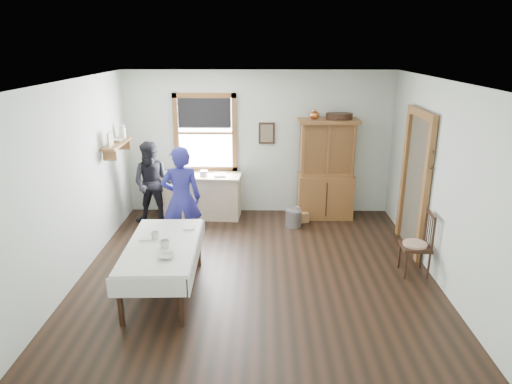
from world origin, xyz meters
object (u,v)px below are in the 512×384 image
dining_table (164,268)px  woman_blue (182,203)px  work_counter (203,196)px  spindle_chair (416,244)px  china_hutch (326,169)px  wicker_basket (299,217)px  pail (294,218)px  figure_dark (153,186)px

dining_table → woman_blue: bearing=88.9°
work_counter → spindle_chair: 3.97m
china_hutch → woman_blue: bearing=-150.2°
china_hutch → spindle_chair: size_ratio=1.99×
china_hutch → wicker_basket: 1.01m
china_hutch → dining_table: china_hutch is taller
work_counter → dining_table: bearing=-89.7°
woman_blue → china_hutch: bearing=-159.6°
work_counter → dining_table: size_ratio=0.83×
dining_table → wicker_basket: 3.23m
work_counter → china_hutch: size_ratio=0.78×
pail → woman_blue: size_ratio=0.20×
pail → wicker_basket: (0.12, 0.23, -0.06)m
pail → figure_dark: 2.60m
figure_dark → wicker_basket: bearing=6.4°
work_counter → woman_blue: 1.46m
wicker_basket → china_hutch: bearing=28.4°
work_counter → figure_dark: bearing=-155.4°
china_hutch → figure_dark: size_ratio=1.33×
work_counter → wicker_basket: size_ratio=4.72×
woman_blue → figure_dark: bearing=-67.1°
work_counter → figure_dark: 0.95m
wicker_basket → woman_blue: (-1.95, -1.17, 0.69)m
woman_blue → wicker_basket: bearing=-159.1°
woman_blue → figure_dark: woman_blue is taller
dining_table → wicker_basket: size_ratio=5.69×
china_hutch → woman_blue: (-2.44, -1.44, -0.15)m
pail → wicker_basket: pail is taller
wicker_basket → woman_blue: size_ratio=0.20×
china_hutch → work_counter: bearing=-179.9°
dining_table → figure_dark: figure_dark is taller
pail → china_hutch: bearing=39.1°
pail → spindle_chair: bearing=-47.3°
spindle_chair → woman_blue: size_ratio=0.60×
china_hutch → pail: china_hutch is taller
dining_table → figure_dark: size_ratio=1.25×
woman_blue → figure_dark: (-0.71, 1.08, -0.08)m
dining_table → pail: 2.97m
pail → wicker_basket: bearing=62.5°
wicker_basket → figure_dark: size_ratio=0.22×
work_counter → wicker_basket: work_counter is taller
dining_table → pail: (1.85, 2.31, -0.20)m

